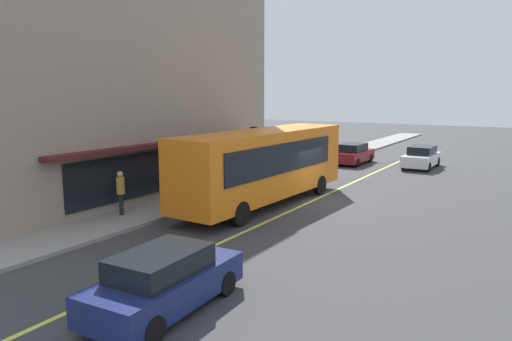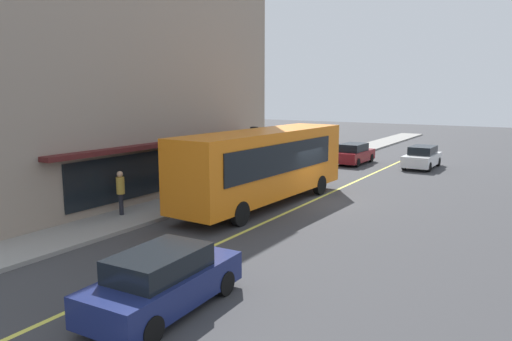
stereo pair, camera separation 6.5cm
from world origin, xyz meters
name	(u,v)px [view 1 (the left image)]	position (x,y,z in m)	size (l,w,h in m)	color
ground	(313,200)	(0.00, 0.00, 0.00)	(120.00, 120.00, 0.00)	#38383A
sidewalk	(229,188)	(0.00, 5.03, 0.07)	(80.00, 2.59, 0.15)	gray
lane_centre_stripe	(313,200)	(0.00, 0.00, 0.00)	(36.00, 0.16, 0.01)	#D8D14C
storefront_building	(93,57)	(-3.63, 11.03, 7.03)	(19.12, 10.03, 14.08)	gray
bus	(265,163)	(-2.01, 1.59, 1.99)	(11.22, 2.94, 3.50)	orange
traffic_light	(254,141)	(1.58, 4.38, 2.53)	(0.30, 0.52, 3.20)	#2D2D33
car_navy	(164,281)	(-12.71, -1.91, 0.74)	(4.38, 2.01, 1.52)	navy
car_maroon	(353,154)	(12.59, 2.61, 0.74)	(4.33, 1.92, 1.52)	maroon
car_white	(421,157)	(13.31, -2.13, 0.74)	(4.32, 1.91, 1.52)	white
pedestrian_by_curb	(302,151)	(9.32, 5.18, 1.13)	(0.34, 0.34, 1.64)	black
pedestrian_near_storefront	(229,173)	(-1.24, 4.17, 1.18)	(0.34, 0.34, 1.71)	black
pedestrian_at_corner	(121,189)	(-7.25, 5.46, 1.28)	(0.34, 0.34, 1.86)	black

